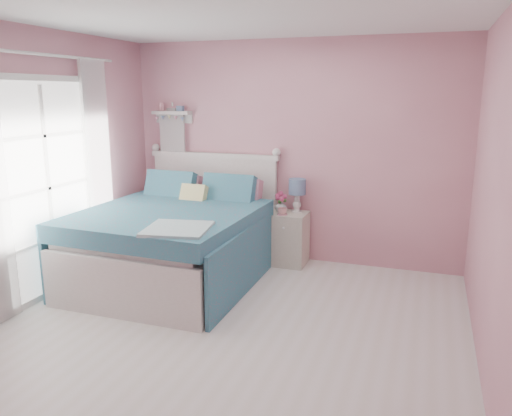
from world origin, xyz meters
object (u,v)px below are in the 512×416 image
Objects in this scene: vase at (281,206)px; teacup at (282,211)px; table_lamp at (297,189)px; bed at (176,241)px; nightstand at (288,238)px.

vase is 0.16m from teacup.
vase is (-0.19, -0.04, -0.21)m from table_lamp.
bed is 3.54× the size of nightstand.
bed is 1.25m from teacup.
nightstand is at bearing 68.22° from teacup.
table_lamp is 3.84× the size of teacup.
nightstand is at bearing -138.90° from table_lamp.
bed is at bearing -139.89° from table_lamp.
table_lamp is 0.32m from teacup.
nightstand is 6.00× the size of teacup.
table_lamp is at bearing 41.74° from bed.
bed is at bearing -139.97° from nightstand.
vase is at bearing -168.04° from table_lamp.
teacup reaches higher than nightstand.
bed is 21.24× the size of teacup.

